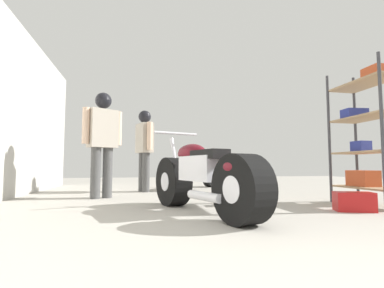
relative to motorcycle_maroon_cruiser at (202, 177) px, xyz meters
name	(u,v)px	position (x,y,z in m)	size (l,w,h in m)	color
ground_plane	(185,201)	(0.01, 1.16, -0.40)	(18.60, 18.60, 0.00)	#A8A399
shelving_unit	(366,136)	(2.36, 0.23, 0.54)	(0.50, 0.98, 1.90)	#38383D
motorcycle_maroon_cruiser	(202,177)	(0.00, 0.00, 0.00)	(0.93, 2.07, 0.98)	black
motorcycle_black_naked	(196,173)	(0.67, 3.45, -0.03)	(1.45, 1.45, 0.88)	black
mechanic_in_blue	(103,134)	(-1.27, 1.84, 0.65)	(0.65, 0.45, 1.76)	#4C4C4C
mechanic_with_helmet	(144,143)	(-0.54, 2.92, 0.61)	(0.38, 0.66, 1.69)	#4C4C4C
red_toolbox	(354,202)	(1.78, -0.17, -0.29)	(0.42, 0.22, 0.22)	#B21919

